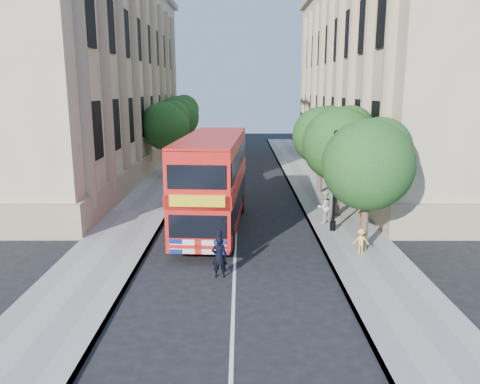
{
  "coord_description": "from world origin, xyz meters",
  "views": [
    {
      "loc": [
        0.24,
        -17.1,
        7.29
      ],
      "look_at": [
        0.22,
        5.31,
        2.3
      ],
      "focal_mm": 35.0,
      "sensor_mm": 36.0,
      "label": 1
    }
  ],
  "objects_px": {
    "police_constable": "(219,257)",
    "lamp_post": "(335,185)",
    "woman_pedestrian": "(324,207)",
    "double_decker_bus": "(213,180)",
    "box_van": "(205,174)"
  },
  "relations": [
    {
      "from": "lamp_post",
      "to": "double_decker_bus",
      "type": "distance_m",
      "value": 6.22
    },
    {
      "from": "box_van",
      "to": "police_constable",
      "type": "relative_size",
      "value": 3.27
    },
    {
      "from": "double_decker_bus",
      "to": "woman_pedestrian",
      "type": "distance_m",
      "value": 6.23
    },
    {
      "from": "box_van",
      "to": "woman_pedestrian",
      "type": "height_order",
      "value": "box_van"
    },
    {
      "from": "double_decker_bus",
      "to": "woman_pedestrian",
      "type": "bearing_deg",
      "value": 11.06
    },
    {
      "from": "police_constable",
      "to": "woman_pedestrian",
      "type": "distance_m",
      "value": 8.95
    },
    {
      "from": "police_constable",
      "to": "lamp_post",
      "type": "bearing_deg",
      "value": -136.78
    },
    {
      "from": "lamp_post",
      "to": "double_decker_bus",
      "type": "bearing_deg",
      "value": 174.4
    },
    {
      "from": "box_van",
      "to": "police_constable",
      "type": "xyz_separation_m",
      "value": [
        1.66,
        -14.63,
        -0.65
      ]
    },
    {
      "from": "double_decker_bus",
      "to": "woman_pedestrian",
      "type": "relative_size",
      "value": 5.94
    },
    {
      "from": "lamp_post",
      "to": "police_constable",
      "type": "xyz_separation_m",
      "value": [
        -5.58,
        -5.8,
        -1.68
      ]
    },
    {
      "from": "box_van",
      "to": "lamp_post",
      "type": "bearing_deg",
      "value": -54.46
    },
    {
      "from": "lamp_post",
      "to": "double_decker_bus",
      "type": "height_order",
      "value": "lamp_post"
    },
    {
      "from": "double_decker_bus",
      "to": "box_van",
      "type": "relative_size",
      "value": 1.95
    },
    {
      "from": "lamp_post",
      "to": "police_constable",
      "type": "bearing_deg",
      "value": -133.89
    }
  ]
}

